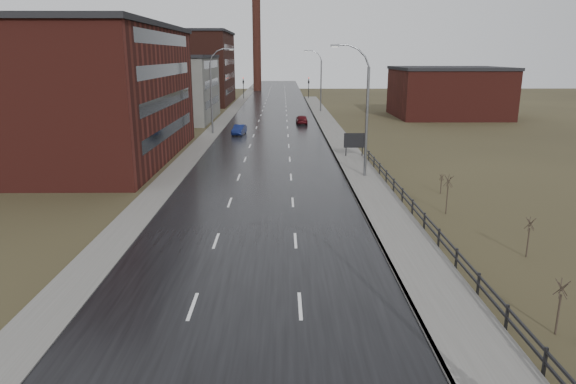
{
  "coord_description": "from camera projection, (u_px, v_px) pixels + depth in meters",
  "views": [
    {
      "loc": [
        1.57,
        -7.95,
        10.45
      ],
      "look_at": [
        1.87,
        19.9,
        3.0
      ],
      "focal_mm": 32.0,
      "sensor_mm": 36.0,
      "label": 1
    }
  ],
  "objects": [
    {
      "name": "road",
      "position": [
        271.0,
        136.0,
        68.31
      ],
      "size": [
        14.0,
        300.0,
        0.06
      ],
      "primitive_type": "cube",
      "color": "black",
      "rests_on": "ground"
    },
    {
      "name": "sidewalk_right",
      "position": [
        364.0,
        179.0,
        44.24
      ],
      "size": [
        3.2,
        180.0,
        0.18
      ],
      "primitive_type": "cube",
      "color": "#595651",
      "rests_on": "ground"
    },
    {
      "name": "curb_right",
      "position": [
        346.0,
        179.0,
        44.22
      ],
      "size": [
        0.16,
        180.0,
        0.18
      ],
      "primitive_type": "cube",
      "color": "slate",
      "rests_on": "ground"
    },
    {
      "name": "sidewalk_left",
      "position": [
        209.0,
        136.0,
        68.22
      ],
      "size": [
        2.4,
        260.0,
        0.12
      ],
      "primitive_type": "cube",
      "color": "#595651",
      "rests_on": "ground"
    },
    {
      "name": "warehouse_near",
      "position": [
        60.0,
        93.0,
        51.87
      ],
      "size": [
        22.44,
        28.56,
        13.5
      ],
      "color": "#471914",
      "rests_on": "ground"
    },
    {
      "name": "warehouse_mid",
      "position": [
        163.0,
        88.0,
        84.16
      ],
      "size": [
        16.32,
        20.4,
        10.5
      ],
      "color": "slate",
      "rests_on": "ground"
    },
    {
      "name": "warehouse_far",
      "position": [
        171.0,
        68.0,
        112.45
      ],
      "size": [
        26.52,
        24.48,
        15.5
      ],
      "color": "#331611",
      "rests_on": "ground"
    },
    {
      "name": "building_right",
      "position": [
        448.0,
        92.0,
        88.78
      ],
      "size": [
        18.36,
        16.32,
        8.5
      ],
      "color": "#471914",
      "rests_on": "ground"
    },
    {
      "name": "smokestack",
      "position": [
        257.0,
        37.0,
        151.19
      ],
      "size": [
        2.7,
        2.7,
        30.7
      ],
      "color": "#331611",
      "rests_on": "ground"
    },
    {
      "name": "streetlight_right_mid",
      "position": [
        364.0,
        111.0,
        43.72
      ],
      "size": [
        3.36,
        0.28,
        11.35
      ],
      "color": "slate",
      "rests_on": "ground"
    },
    {
      "name": "streetlight_left",
      "position": [
        213.0,
        91.0,
        68.66
      ],
      "size": [
        3.36,
        0.28,
        11.35
      ],
      "color": "slate",
      "rests_on": "ground"
    },
    {
      "name": "streetlight_right_far",
      "position": [
        319.0,
        81.0,
        95.88
      ],
      "size": [
        3.36,
        0.28,
        11.35
      ],
      "color": "slate",
      "rests_on": "ground"
    },
    {
      "name": "guardrail",
      "position": [
        443.0,
        240.0,
        27.97
      ],
      "size": [
        0.1,
        53.05,
        1.1
      ],
      "color": "black",
      "rests_on": "ground"
    },
    {
      "name": "shrub_c",
      "position": [
        559.0,
        306.0,
        19.53
      ],
      "size": [
        0.54,
        0.57,
        2.27
      ],
      "color": "#382D23",
      "rests_on": "ground"
    },
    {
      "name": "shrub_d",
      "position": [
        529.0,
        236.0,
        27.12
      ],
      "size": [
        0.52,
        0.55,
        2.21
      ],
      "color": "#382D23",
      "rests_on": "ground"
    },
    {
      "name": "shrub_e",
      "position": [
        447.0,
        194.0,
        34.48
      ],
      "size": [
        0.64,
        0.67,
        2.71
      ],
      "color": "#382D23",
      "rests_on": "ground"
    },
    {
      "name": "shrub_f",
      "position": [
        441.0,
        183.0,
        39.77
      ],
      "size": [
        0.38,
        0.39,
        1.54
      ],
      "color": "#382D23",
      "rests_on": "ground"
    },
    {
      "name": "billboard",
      "position": [
        354.0,
        141.0,
        53.61
      ],
      "size": [
        2.24,
        0.17,
        2.59
      ],
      "color": "black",
      "rests_on": "ground"
    },
    {
      "name": "traffic_light_left",
      "position": [
        243.0,
        80.0,
        125.01
      ],
      "size": [
        0.58,
        2.73,
        5.3
      ],
      "color": "black",
      "rests_on": "ground"
    },
    {
      "name": "traffic_light_right",
      "position": [
        309.0,
        80.0,
        125.17
      ],
      "size": [
        0.58,
        2.73,
        5.3
      ],
      "color": "black",
      "rests_on": "ground"
    },
    {
      "name": "car_near",
      "position": [
        239.0,
        130.0,
        69.19
      ],
      "size": [
        1.89,
        4.12,
        1.31
      ],
      "primitive_type": "imported",
      "rotation": [
        0.0,
        0.0,
        -0.13
      ],
      "color": "#0E1747",
      "rests_on": "ground"
    },
    {
      "name": "car_far",
      "position": [
        302.0,
        120.0,
        79.89
      ],
      "size": [
        1.81,
        4.27,
        1.44
      ],
      "primitive_type": "imported",
      "rotation": [
        0.0,
        0.0,
        3.17
      ],
      "color": "#480C11",
      "rests_on": "ground"
    }
  ]
}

